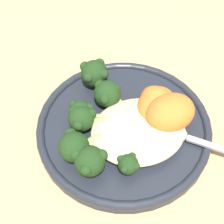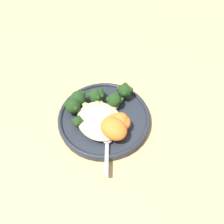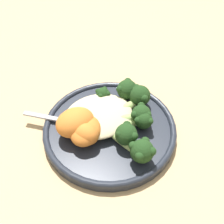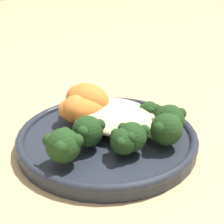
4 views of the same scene
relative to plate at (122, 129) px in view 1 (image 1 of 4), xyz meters
name	(u,v)px [view 1 (image 1 of 4)]	position (x,y,z in m)	size (l,w,h in m)	color
ground_plane	(121,126)	(0.00, -0.01, -0.01)	(4.00, 4.00, 0.00)	tan
plate	(122,129)	(0.00, 0.00, 0.00)	(0.25, 0.25, 0.02)	#232833
quinoa_mound	(138,131)	(-0.02, 0.02, 0.02)	(0.13, 0.11, 0.02)	beige
broccoli_stalk_0	(98,78)	(0.01, -0.08, 0.03)	(0.06, 0.12, 0.04)	#9EBC66
broccoli_stalk_1	(111,97)	(0.01, -0.04, 0.03)	(0.06, 0.09, 0.04)	#9EBC66
broccoli_stalk_2	(90,114)	(0.04, -0.02, 0.02)	(0.10, 0.06, 0.03)	#9EBC66
broccoli_stalk_3	(95,121)	(0.04, -0.01, 0.03)	(0.11, 0.05, 0.04)	#9EBC66
broccoli_stalk_4	(85,143)	(0.06, 0.03, 0.03)	(0.12, 0.06, 0.04)	#9EBC66
broccoli_stalk_5	(98,155)	(0.05, 0.05, 0.03)	(0.12, 0.09, 0.04)	#9EBC66
broccoli_stalk_6	(130,151)	(0.00, 0.05, 0.02)	(0.06, 0.11, 0.03)	#9EBC66
sweet_potato_chunk_0	(157,105)	(-0.05, -0.01, 0.03)	(0.07, 0.05, 0.04)	orange
sweet_potato_chunk_1	(157,100)	(-0.06, -0.01, 0.03)	(0.05, 0.04, 0.04)	orange
sweet_potato_chunk_2	(167,115)	(-0.06, 0.01, 0.02)	(0.06, 0.04, 0.03)	orange
sweet_potato_chunk_3	(170,113)	(-0.06, 0.02, 0.03)	(0.07, 0.06, 0.05)	orange
spoon	(179,134)	(-0.07, 0.04, 0.01)	(0.11, 0.09, 0.01)	#A3A3A8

